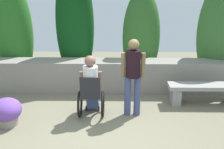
{
  "coord_description": "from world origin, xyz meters",
  "views": [
    {
      "loc": [
        0.22,
        -4.53,
        2.76
      ],
      "look_at": [
        0.14,
        0.91,
        0.85
      ],
      "focal_mm": 44.08,
      "sensor_mm": 36.0,
      "label": 1
    }
  ],
  "objects_px": {
    "stone_bench": "(204,91)",
    "flower_pot_purple_near": "(7,112)",
    "person_standing_companion": "(133,73)",
    "person_in_wheelchair": "(91,88)"
  },
  "relations": [
    {
      "from": "stone_bench",
      "to": "person_standing_companion",
      "type": "relative_size",
      "value": 1.01
    },
    {
      "from": "person_in_wheelchair",
      "to": "person_standing_companion",
      "type": "bearing_deg",
      "value": 8.94
    },
    {
      "from": "stone_bench",
      "to": "person_in_wheelchair",
      "type": "height_order",
      "value": "person_in_wheelchair"
    },
    {
      "from": "person_standing_companion",
      "to": "person_in_wheelchair",
      "type": "bearing_deg",
      "value": -179.97
    },
    {
      "from": "person_standing_companion",
      "to": "flower_pot_purple_near",
      "type": "distance_m",
      "value": 2.62
    },
    {
      "from": "stone_bench",
      "to": "person_standing_companion",
      "type": "xyz_separation_m",
      "value": [
        -1.68,
        -0.56,
        0.62
      ]
    },
    {
      "from": "stone_bench",
      "to": "person_in_wheelchair",
      "type": "bearing_deg",
      "value": -172.81
    },
    {
      "from": "person_in_wheelchair",
      "to": "person_standing_companion",
      "type": "height_order",
      "value": "person_standing_companion"
    },
    {
      "from": "stone_bench",
      "to": "flower_pot_purple_near",
      "type": "xyz_separation_m",
      "value": [
        -4.17,
        -1.0,
        -0.05
      ]
    },
    {
      "from": "stone_bench",
      "to": "flower_pot_purple_near",
      "type": "height_order",
      "value": "flower_pot_purple_near"
    }
  ]
}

